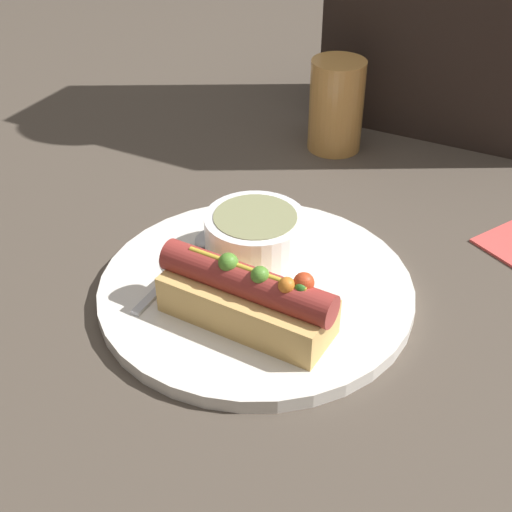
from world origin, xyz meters
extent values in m
plane|color=#4C4238|center=(0.00, 0.00, 0.00)|extent=(4.00, 4.00, 0.00)
cylinder|color=white|center=(0.00, 0.00, 0.01)|extent=(0.30, 0.30, 0.01)
cube|color=#DBAD60|center=(0.02, -0.05, 0.03)|extent=(0.16, 0.06, 0.04)
cylinder|color=#9E332D|center=(0.02, -0.05, 0.06)|extent=(0.16, 0.04, 0.03)
sphere|color=#387A28|center=(0.07, -0.05, 0.07)|extent=(0.01, 0.01, 0.01)
sphere|color=orange|center=(0.06, -0.06, 0.07)|extent=(0.01, 0.01, 0.01)
sphere|color=#C63F1E|center=(0.07, -0.05, 0.07)|extent=(0.02, 0.02, 0.02)
sphere|color=#518C2D|center=(0.00, -0.05, 0.07)|extent=(0.02, 0.02, 0.02)
sphere|color=#518C2D|center=(0.03, -0.05, 0.07)|extent=(0.02, 0.02, 0.02)
cylinder|color=gold|center=(0.02, -0.05, 0.07)|extent=(0.11, 0.01, 0.01)
cylinder|color=white|center=(-0.02, 0.04, 0.04)|extent=(0.10, 0.10, 0.05)
cylinder|color=#8C8E60|center=(-0.02, 0.04, 0.06)|extent=(0.08, 0.08, 0.01)
cube|color=#B7B7BC|center=(-0.08, -0.03, 0.02)|extent=(0.01, 0.11, 0.00)
ellipsoid|color=#B7B7BC|center=(-0.08, 0.04, 0.02)|extent=(0.03, 0.04, 0.01)
cylinder|color=#D8994C|center=(-0.05, 0.32, 0.06)|extent=(0.07, 0.07, 0.12)
camera|label=1|loc=(0.24, -0.47, 0.43)|focal=50.00mm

